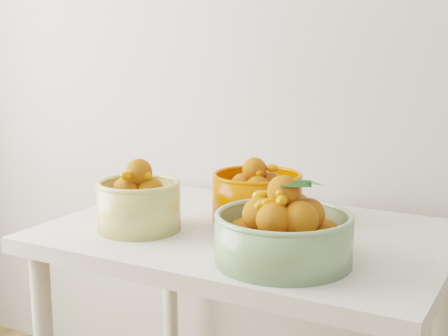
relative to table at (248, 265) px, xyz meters
The scene contains 4 objects.
table is the anchor object (origin of this frame).
bowl_cream 0.32m from the table, 151.62° to the right, with size 0.22×0.22×0.18m.
bowl_green 0.30m from the table, 46.12° to the right, with size 0.32×0.32×0.19m.
bowl_orange 0.19m from the table, 102.16° to the left, with size 0.28×0.28×0.17m.
Camera 1 is at (0.29, 0.23, 1.21)m, focal length 50.00 mm.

